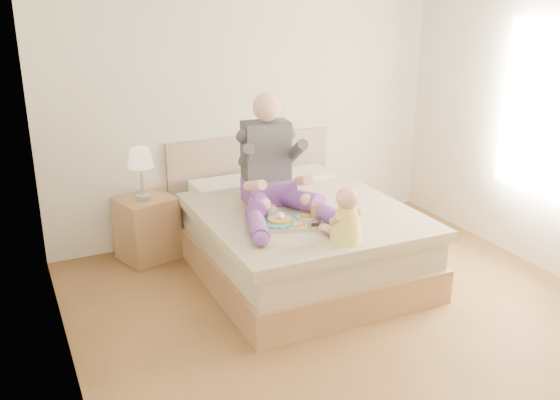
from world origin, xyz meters
name	(u,v)px	position (x,y,z in m)	size (l,w,h in m)	color
room	(376,124)	(0.08, 0.01, 1.51)	(4.02, 4.22, 2.71)	brown
bed	(294,234)	(0.00, 1.08, 0.32)	(1.70, 2.18, 1.00)	olive
nightstand	(147,228)	(-1.12, 1.84, 0.29)	(0.58, 0.55, 0.58)	olive
lamp	(140,161)	(-1.15, 1.81, 0.94)	(0.23, 0.23, 0.47)	#B9BCC0
adult	(274,175)	(-0.20, 1.06, 0.90)	(0.82, 1.21, 0.98)	#63378A
tray	(292,220)	(-0.23, 0.65, 0.64)	(0.57, 0.49, 0.14)	#B9BCC0
baby	(346,219)	(-0.02, 0.17, 0.78)	(0.28, 0.38, 0.42)	#FFE950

